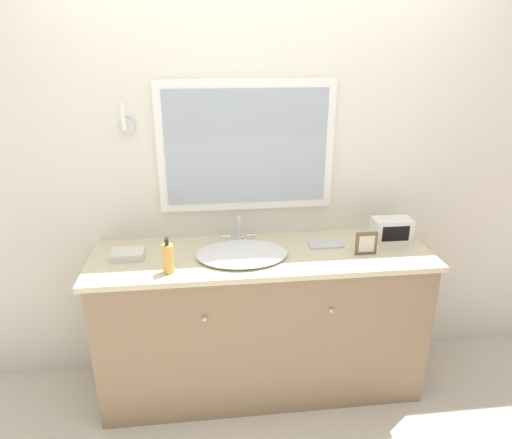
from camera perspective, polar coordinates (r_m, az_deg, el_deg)
ground_plane at (r=2.80m, az=1.50°, el=-23.52°), size 14.00×14.00×0.00m
wall_back at (r=2.68m, az=-0.07°, el=6.18°), size 8.00×0.18×2.55m
vanity_counter at (r=2.74m, az=0.73°, el=-12.62°), size 1.88×0.57×0.89m
sink_basin at (r=2.48m, az=-1.78°, el=-4.17°), size 0.50×0.42×0.16m
soap_bottle at (r=2.33m, az=-10.94°, el=-4.76°), size 0.06×0.06×0.19m
appliance_box at (r=2.76m, az=16.59°, el=-1.24°), size 0.22×0.13×0.13m
picture_frame at (r=2.55m, az=13.62°, el=-2.94°), size 0.12×0.01×0.13m
hand_towel_near_sink at (r=2.55m, az=-15.69°, el=-4.21°), size 0.17×0.13×0.04m
metal_tray at (r=2.64m, az=8.72°, el=-3.14°), size 0.19×0.09×0.01m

